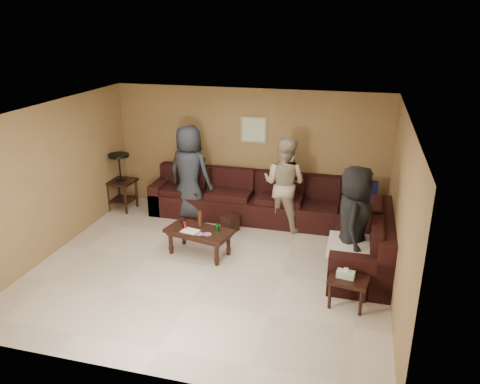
{
  "coord_description": "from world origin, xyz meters",
  "views": [
    {
      "loc": [
        2.12,
        -6.29,
        3.77
      ],
      "look_at": [
        0.25,
        0.85,
        1.0
      ],
      "focal_mm": 35.0,
      "sensor_mm": 36.0,
      "label": 1
    }
  ],
  "objects_px": {
    "side_table_right": "(348,281)",
    "end_table_left": "(121,181)",
    "person_left": "(190,172)",
    "waste_bin": "(230,223)",
    "person_right": "(354,222)",
    "coffee_table": "(199,233)",
    "sectional_sofa": "(279,217)",
    "person_middle": "(284,184)"
  },
  "relations": [
    {
      "from": "side_table_right",
      "to": "person_right",
      "type": "xyz_separation_m",
      "value": [
        0.0,
        0.9,
        0.5
      ]
    },
    {
      "from": "sectional_sofa",
      "to": "person_middle",
      "type": "xyz_separation_m",
      "value": [
        0.03,
        0.3,
        0.55
      ]
    },
    {
      "from": "sectional_sofa",
      "to": "person_middle",
      "type": "relative_size",
      "value": 2.66
    },
    {
      "from": "end_table_left",
      "to": "person_left",
      "type": "bearing_deg",
      "value": 0.0
    },
    {
      "from": "coffee_table",
      "to": "side_table_right",
      "type": "height_order",
      "value": "coffee_table"
    },
    {
      "from": "waste_bin",
      "to": "coffee_table",
      "type": "bearing_deg",
      "value": -103.8
    },
    {
      "from": "side_table_right",
      "to": "waste_bin",
      "type": "relative_size",
      "value": 1.87
    },
    {
      "from": "person_left",
      "to": "person_right",
      "type": "xyz_separation_m",
      "value": [
        3.18,
        -1.49,
        -0.05
      ]
    },
    {
      "from": "sectional_sofa",
      "to": "waste_bin",
      "type": "bearing_deg",
      "value": -171.11
    },
    {
      "from": "sectional_sofa",
      "to": "person_left",
      "type": "distance_m",
      "value": 1.97
    },
    {
      "from": "side_table_right",
      "to": "waste_bin",
      "type": "bearing_deg",
      "value": 139.17
    },
    {
      "from": "sectional_sofa",
      "to": "coffee_table",
      "type": "bearing_deg",
      "value": -134.74
    },
    {
      "from": "coffee_table",
      "to": "side_table_right",
      "type": "bearing_deg",
      "value": -20.15
    },
    {
      "from": "person_left",
      "to": "waste_bin",
      "type": "bearing_deg",
      "value": 167.09
    },
    {
      "from": "waste_bin",
      "to": "end_table_left",
      "type": "bearing_deg",
      "value": 169.28
    },
    {
      "from": "person_left",
      "to": "person_right",
      "type": "bearing_deg",
      "value": 168.07
    },
    {
      "from": "coffee_table",
      "to": "person_middle",
      "type": "relative_size",
      "value": 0.68
    },
    {
      "from": "coffee_table",
      "to": "person_middle",
      "type": "xyz_separation_m",
      "value": [
        1.18,
        1.45,
        0.49
      ]
    },
    {
      "from": "person_right",
      "to": "waste_bin",
      "type": "bearing_deg",
      "value": 68.36
    },
    {
      "from": "end_table_left",
      "to": "person_middle",
      "type": "distance_m",
      "value": 3.39
    },
    {
      "from": "side_table_right",
      "to": "end_table_left",
      "type": "bearing_deg",
      "value": 152.98
    },
    {
      "from": "coffee_table",
      "to": "waste_bin",
      "type": "bearing_deg",
      "value": 76.2
    },
    {
      "from": "sectional_sofa",
      "to": "person_middle",
      "type": "distance_m",
      "value": 0.62
    },
    {
      "from": "side_table_right",
      "to": "waste_bin",
      "type": "xyz_separation_m",
      "value": [
        -2.22,
        1.92,
        -0.22
      ]
    },
    {
      "from": "sectional_sofa",
      "to": "end_table_left",
      "type": "xyz_separation_m",
      "value": [
        -3.35,
        0.32,
        0.3
      ]
    },
    {
      "from": "sectional_sofa",
      "to": "end_table_left",
      "type": "height_order",
      "value": "end_table_left"
    },
    {
      "from": "waste_bin",
      "to": "person_left",
      "type": "bearing_deg",
      "value": 153.9
    },
    {
      "from": "coffee_table",
      "to": "person_middle",
      "type": "height_order",
      "value": "person_middle"
    },
    {
      "from": "person_middle",
      "to": "person_right",
      "type": "bearing_deg",
      "value": 147.26
    },
    {
      "from": "coffee_table",
      "to": "person_left",
      "type": "xyz_separation_m",
      "value": [
        -0.7,
        1.48,
        0.54
      ]
    },
    {
      "from": "side_table_right",
      "to": "person_left",
      "type": "xyz_separation_m",
      "value": [
        -3.17,
        2.39,
        0.55
      ]
    },
    {
      "from": "waste_bin",
      "to": "person_middle",
      "type": "relative_size",
      "value": 0.18
    },
    {
      "from": "waste_bin",
      "to": "person_left",
      "type": "height_order",
      "value": "person_left"
    },
    {
      "from": "person_right",
      "to": "person_left",
      "type": "bearing_deg",
      "value": 67.94
    },
    {
      "from": "end_table_left",
      "to": "side_table_right",
      "type": "bearing_deg",
      "value": -27.02
    },
    {
      "from": "end_table_left",
      "to": "side_table_right",
      "type": "relative_size",
      "value": 2.04
    },
    {
      "from": "waste_bin",
      "to": "person_left",
      "type": "distance_m",
      "value": 1.31
    },
    {
      "from": "sectional_sofa",
      "to": "waste_bin",
      "type": "xyz_separation_m",
      "value": [
        -0.89,
        -0.14,
        -0.17
      ]
    },
    {
      "from": "person_left",
      "to": "coffee_table",
      "type": "bearing_deg",
      "value": 128.49
    },
    {
      "from": "waste_bin",
      "to": "person_right",
      "type": "bearing_deg",
      "value": -24.69
    },
    {
      "from": "end_table_left",
      "to": "side_table_right",
      "type": "height_order",
      "value": "end_table_left"
    },
    {
      "from": "coffee_table",
      "to": "waste_bin",
      "type": "xyz_separation_m",
      "value": [
        0.25,
        1.01,
        -0.23
      ]
    }
  ]
}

